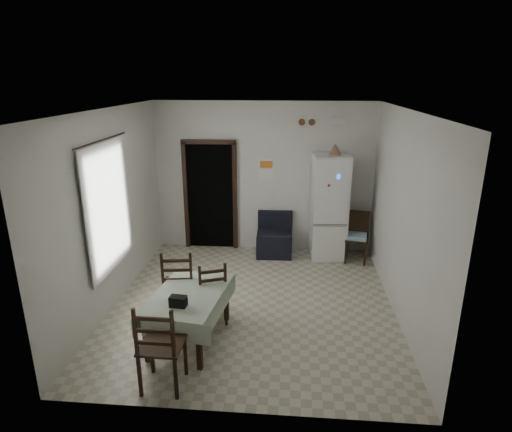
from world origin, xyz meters
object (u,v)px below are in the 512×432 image
Objects in this scene: fridge at (329,207)px; navy_seat at (274,235)px; dining_chair_far_right at (211,291)px; dining_table at (189,316)px; dining_chair_far_left at (179,282)px; dining_chair_near_head at (162,344)px; corner_chair at (357,238)px.

fridge is 2.43× the size of navy_seat.
navy_seat is 0.87× the size of dining_chair_far_right.
dining_chair_far_left is at bearing 122.96° from dining_table.
dining_chair_near_head is at bearing 89.49° from dining_chair_far_left.
dining_chair_near_head reaches higher than navy_seat.
dining_table is 0.93m from dining_chair_near_head.
fridge is 3.08m from dining_chair_far_right.
dining_chair_far_left is (-2.79, -2.16, 0.06)m from corner_chair.
fridge is 1.52× the size of dining_table.
fridge reaches higher than corner_chair.
dining_chair_far_left is at bearing -81.75° from dining_chair_near_head.
fridge reaches higher than dining_chair_far_left.
corner_chair is 3.73m from dining_table.
fridge is 3.60m from dining_table.
corner_chair is (1.54, -0.19, 0.06)m from navy_seat.
fridge reaches higher than dining_chair_near_head.
dining_chair_far_left is at bearing -131.17° from corner_chair.
dining_chair_far_left reaches higher than corner_chair.
dining_chair_far_right is (0.47, -0.11, -0.06)m from dining_chair_far_left.
dining_chair_far_left reaches higher than dining_table.
dining_chair_near_head is (-0.08, -0.91, 0.20)m from dining_table.
fridge reaches higher than dining_table.
fridge is 2.11× the size of dining_chair_far_right.
dining_chair_far_right is 0.87× the size of dining_chair_near_head.
dining_table is (-0.98, -2.93, -0.07)m from navy_seat.
corner_chair is 4.48m from dining_chair_near_head.
dining_chair_far_right is (-2.32, -2.27, 0.00)m from corner_chair.
navy_seat is at bearing -175.82° from corner_chair.
dining_chair_far_right is (0.20, 0.47, 0.13)m from dining_table.
dining_chair_near_head reaches higher than dining_chair_far_left.
dining_chair_near_head is (0.19, -1.48, 0.01)m from dining_chair_far_left.
dining_table is 1.23× the size of dining_chair_far_left.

